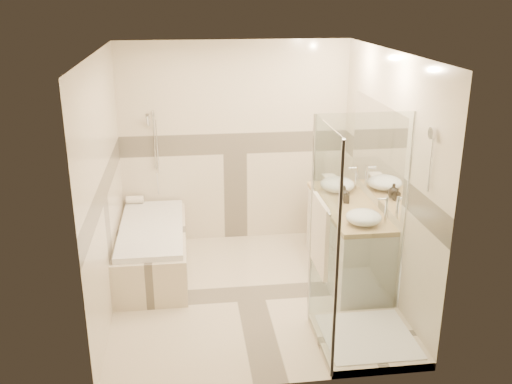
{
  "coord_description": "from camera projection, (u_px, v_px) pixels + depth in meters",
  "views": [
    {
      "loc": [
        -0.62,
        -5.31,
        3.02
      ],
      "look_at": [
        0.1,
        0.25,
        1.05
      ],
      "focal_mm": 40.0,
      "sensor_mm": 36.0,
      "label": 1
    }
  ],
  "objects": [
    {
      "name": "vessel_sink_far",
      "position": [
        364.0,
        217.0,
        5.62
      ],
      "size": [
        0.36,
        0.36,
        0.14
      ],
      "primitive_type": "ellipsoid",
      "color": "white",
      "rests_on": "vanity"
    },
    {
      "name": "amenity_bottle_a",
      "position": [
        347.0,
        197.0,
        6.18
      ],
      "size": [
        0.08,
        0.08,
        0.14
      ],
      "primitive_type": "imported",
      "rotation": [
        0.0,
        0.0,
        -0.36
      ],
      "color": "black",
      "rests_on": "vanity"
    },
    {
      "name": "amenity_bottle_b",
      "position": [
        344.0,
        193.0,
        6.28
      ],
      "size": [
        0.14,
        0.14,
        0.16
      ],
      "primitive_type": "imported",
      "rotation": [
        0.0,
        0.0,
        -0.11
      ],
      "color": "black",
      "rests_on": "vanity"
    },
    {
      "name": "vanity",
      "position": [
        347.0,
        240.0,
        6.32
      ],
      "size": [
        0.58,
        1.62,
        0.85
      ],
      "color": "silver",
      "rests_on": "ground"
    },
    {
      "name": "rolled_towel",
      "position": [
        135.0,
        200.0,
        7.0
      ],
      "size": [
        0.21,
        0.1,
        0.1
      ],
      "primitive_type": "cylinder",
      "rotation": [
        0.0,
        1.57,
        0.0
      ],
      "color": "white",
      "rests_on": "bathtub"
    },
    {
      "name": "faucet_far",
      "position": [
        385.0,
        208.0,
        5.62
      ],
      "size": [
        0.11,
        0.03,
        0.27
      ],
      "color": "silver",
      "rests_on": "vanity"
    },
    {
      "name": "vessel_sink_near",
      "position": [
        337.0,
        184.0,
        6.55
      ],
      "size": [
        0.4,
        0.4,
        0.16
      ],
      "primitive_type": "ellipsoid",
      "color": "white",
      "rests_on": "vanity"
    },
    {
      "name": "bathtub",
      "position": [
        153.0,
        247.0,
        6.42
      ],
      "size": [
        0.75,
        1.7,
        0.56
      ],
      "color": "beige",
      "rests_on": "ground"
    },
    {
      "name": "faucet_near",
      "position": [
        356.0,
        176.0,
        6.54
      ],
      "size": [
        0.12,
        0.03,
        0.29
      ],
      "color": "silver",
      "rests_on": "vanity"
    },
    {
      "name": "room",
      "position": [
        255.0,
        180.0,
        5.64
      ],
      "size": [
        2.82,
        3.02,
        2.52
      ],
      "color": "#C3B59B",
      "rests_on": "ground"
    },
    {
      "name": "folded_towels",
      "position": [
        331.0,
        180.0,
        6.83
      ],
      "size": [
        0.18,
        0.27,
        0.08
      ],
      "primitive_type": "cube",
      "rotation": [
        0.0,
        0.0,
        0.11
      ],
      "color": "white",
      "rests_on": "vanity"
    },
    {
      "name": "shower_enclosure",
      "position": [
        355.0,
        291.0,
        5.07
      ],
      "size": [
        0.96,
        0.93,
        2.04
      ],
      "color": "beige",
      "rests_on": "ground"
    }
  ]
}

